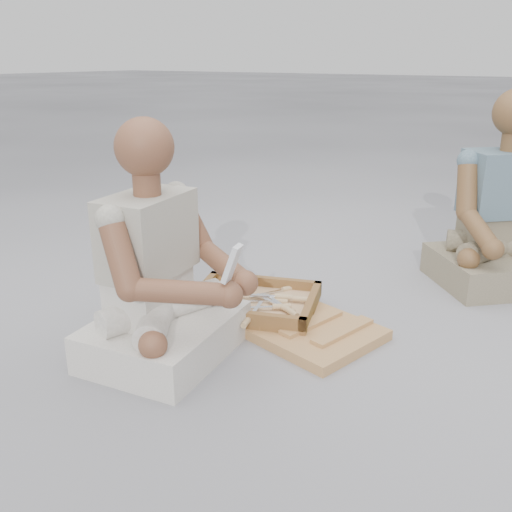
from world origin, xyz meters
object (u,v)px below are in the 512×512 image
Objects in this scene: carved_panel at (298,325)px; companion at (504,222)px; tool_tray at (254,303)px; craftsman at (161,280)px.

carved_panel is 1.08m from companion.
tool_tray reaches higher than carved_panel.
craftsman is 0.94× the size of companion.
carved_panel is 0.68× the size of companion.
carved_panel is at bearing 17.24° from companion.
carved_panel is 1.02× the size of tool_tray.
companion is (0.52, 0.91, 0.26)m from carved_panel.
tool_tray is at bearing 8.31° from companion.
tool_tray is 0.71× the size of craftsman.
companion is at bearing 60.09° from carved_panel.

